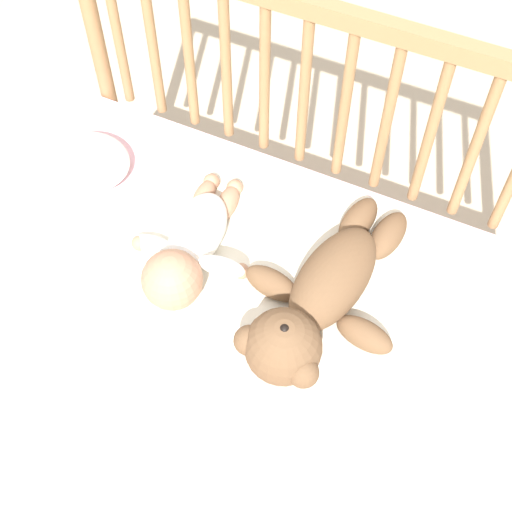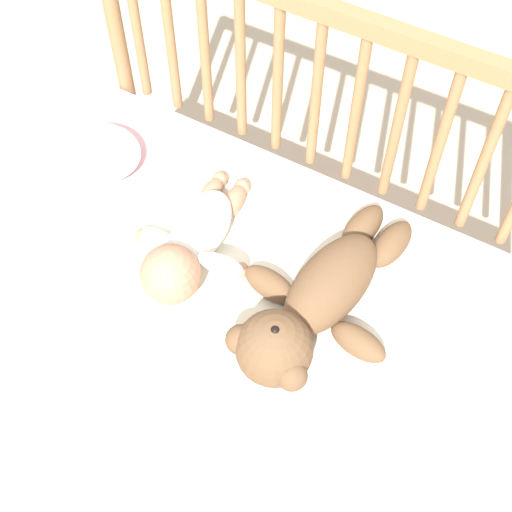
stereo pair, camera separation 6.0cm
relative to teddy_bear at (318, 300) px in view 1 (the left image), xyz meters
name	(u,v)px [view 1 (the left image)]	position (x,y,z in m)	size (l,w,h in m)	color
ground_plane	(255,380)	(-0.14, 0.03, -0.55)	(12.00, 12.00, 0.00)	#C6B293
crib_mattress	(255,335)	(-0.14, 0.03, -0.30)	(1.12, 0.60, 0.49)	#EDB7C6
crib_rail	(322,118)	(-0.14, 0.36, 0.08)	(1.12, 0.04, 0.90)	#997047
blanket	(276,277)	(-0.10, 0.05, -0.05)	(0.78, 0.54, 0.01)	silver
teddy_bear	(318,300)	(0.00, 0.00, 0.00)	(0.32, 0.48, 0.14)	brown
baby	(189,248)	(-0.27, 0.01, -0.01)	(0.26, 0.35, 0.12)	white
small_pillow	(87,162)	(-0.59, 0.12, -0.03)	(0.19, 0.17, 0.06)	white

